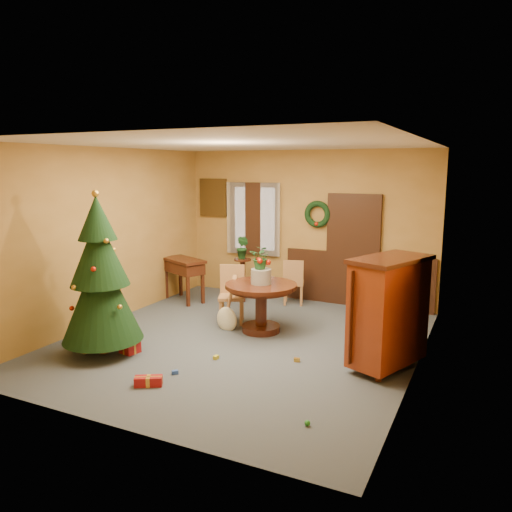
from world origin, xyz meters
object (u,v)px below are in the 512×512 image
Objects in this scene: sideboard at (389,310)px; dining_table at (261,298)px; christmas_tree at (100,278)px; chair_near at (232,292)px; writing_desk at (184,269)px.

dining_table is at bearing 163.53° from sideboard.
chair_near is at bearing 65.63° from christmas_tree.
dining_table is 2.19m from sideboard.
christmas_tree is 1.56× the size of sideboard.
sideboard is (2.09, -0.62, 0.24)m from dining_table.
sideboard reaches higher than dining_table.
writing_desk is at bearing 100.82° from christmas_tree.
sideboard is at bearing -16.47° from dining_table.
sideboard is (3.69, 1.19, -0.30)m from christmas_tree.
sideboard reaches higher than chair_near.
chair_near is at bearing -27.35° from writing_desk.
writing_desk is (-2.13, 1.02, 0.08)m from dining_table.
chair_near reaches higher than dining_table.
chair_near is at bearing 162.38° from sideboard.
dining_table is 0.77× the size of sideboard.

